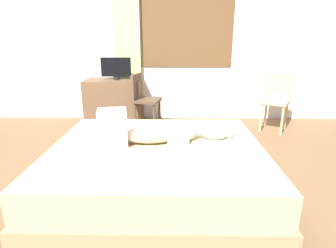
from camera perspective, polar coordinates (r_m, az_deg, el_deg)
name	(u,v)px	position (r m, az deg, el deg)	size (l,w,h in m)	color
ground_plane	(155,192)	(2.69, -2.71, -13.84)	(16.00, 16.00, 0.00)	brown
back_wall_with_window	(164,34)	(4.88, -0.84, 18.07)	(6.40, 0.14, 2.90)	silver
bed	(157,166)	(2.70, -2.22, -8.65)	(2.02, 1.79, 0.42)	#997A56
person_lying	(143,132)	(2.65, -5.13, -1.58)	(0.94, 0.42, 0.34)	#CCB299
cat	(212,133)	(2.78, 9.05, -1.81)	(0.36, 0.14, 0.21)	silver
desk	(115,102)	(4.69, -10.91, 4.47)	(0.90, 0.56, 0.74)	brown
tv_monitor	(116,68)	(4.59, -10.63, 11.20)	(0.48, 0.10, 0.35)	black
cup	(137,77)	(4.61, -6.38, 9.62)	(0.06, 0.06, 0.08)	teal
chair_by_desk	(143,97)	(4.34, -5.18, 5.56)	(0.45, 0.45, 0.86)	#4C3828
chair_spare	(277,98)	(4.58, 21.40, 5.05)	(0.52, 0.52, 0.86)	tan
curtain_left	(127,45)	(4.82, -8.42, 15.76)	(0.44, 0.06, 2.54)	#ADCC75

